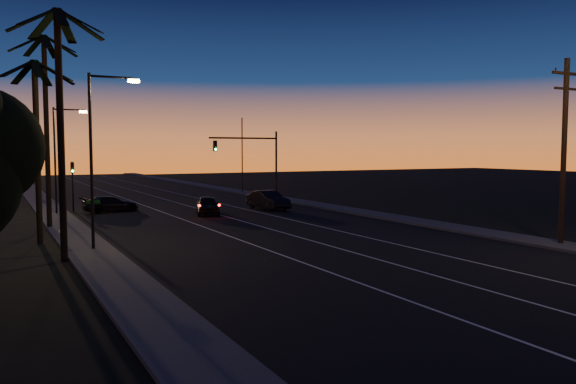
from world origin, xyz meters
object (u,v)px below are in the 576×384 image
signal_mast (254,154)px  utility_pole (564,147)px  lead_car (208,205)px  cross_car (110,204)px  right_car (268,200)px

signal_mast → utility_pole: bearing=-81.5°
utility_pole → lead_car: 26.19m
lead_car → cross_car: bearing=140.9°
signal_mast → cross_car: 14.64m
lead_car → cross_car: size_ratio=1.06×
right_car → cross_car: (-12.52, 4.22, -0.14)m
utility_pole → right_car: utility_pole is taller
utility_pole → right_car: 25.17m
lead_car → right_car: 6.04m
utility_pole → lead_car: size_ratio=1.95×
lead_car → cross_car: (-6.59, 5.35, -0.07)m
utility_pole → lead_car: (-11.83, 22.92, -4.56)m
right_car → cross_car: size_ratio=1.05×
cross_car → signal_mast: bearing=7.0°
lead_car → right_car: size_ratio=1.01×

